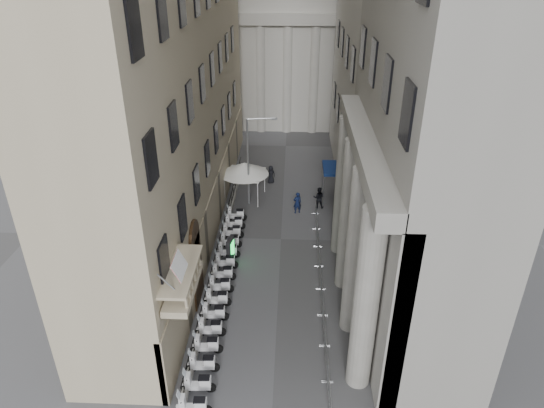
{
  "coord_description": "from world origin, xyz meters",
  "views": [
    {
      "loc": [
        0.68,
        -11.69,
        19.57
      ],
      "look_at": [
        -0.55,
        16.39,
        4.5
      ],
      "focal_mm": 32.0,
      "sensor_mm": 36.0,
      "label": 1
    }
  ],
  "objects_px": {
    "security_tent": "(243,168)",
    "pedestrian_b": "(319,198)",
    "street_lamp": "(251,155)",
    "info_kiosk": "(231,251)",
    "pedestrian_a": "(297,203)"
  },
  "relations": [
    {
      "from": "security_tent",
      "to": "pedestrian_b",
      "type": "xyz_separation_m",
      "value": [
        6.5,
        -1.72,
        -1.85
      ]
    },
    {
      "from": "security_tent",
      "to": "street_lamp",
      "type": "height_order",
      "value": "street_lamp"
    },
    {
      "from": "street_lamp",
      "to": "pedestrian_b",
      "type": "distance_m",
      "value": 6.66
    },
    {
      "from": "street_lamp",
      "to": "info_kiosk",
      "type": "relative_size",
      "value": 3.75
    },
    {
      "from": "security_tent",
      "to": "pedestrian_a",
      "type": "relative_size",
      "value": 2.2
    },
    {
      "from": "info_kiosk",
      "to": "pedestrian_b",
      "type": "xyz_separation_m",
      "value": [
        6.38,
        8.46,
        -0.09
      ]
    },
    {
      "from": "info_kiosk",
      "to": "security_tent",
      "type": "bearing_deg",
      "value": 100.89
    },
    {
      "from": "info_kiosk",
      "to": "pedestrian_a",
      "type": "height_order",
      "value": "info_kiosk"
    },
    {
      "from": "street_lamp",
      "to": "pedestrian_a",
      "type": "relative_size",
      "value": 4.05
    },
    {
      "from": "info_kiosk",
      "to": "street_lamp",
      "type": "bearing_deg",
      "value": 95.34
    },
    {
      "from": "pedestrian_a",
      "to": "pedestrian_b",
      "type": "bearing_deg",
      "value": -169.6
    },
    {
      "from": "street_lamp",
      "to": "info_kiosk",
      "type": "bearing_deg",
      "value": -103.0
    },
    {
      "from": "security_tent",
      "to": "info_kiosk",
      "type": "xyz_separation_m",
      "value": [
        0.12,
        -10.18,
        -1.76
      ]
    },
    {
      "from": "street_lamp",
      "to": "info_kiosk",
      "type": "distance_m",
      "value": 9.6
    },
    {
      "from": "pedestrian_a",
      "to": "pedestrian_b",
      "type": "relative_size",
      "value": 1.0
    }
  ]
}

